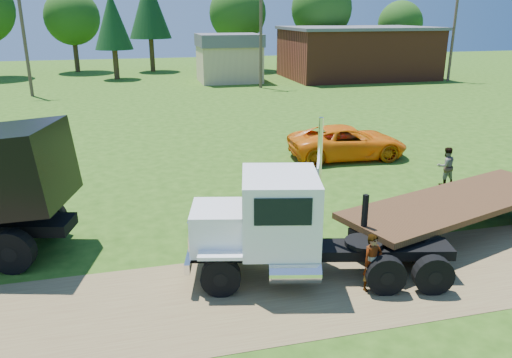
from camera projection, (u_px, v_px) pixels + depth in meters
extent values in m
plane|color=#274C10|center=(377.00, 279.00, 13.29)|extent=(140.00, 140.00, 0.00)
cube|color=brown|center=(377.00, 278.00, 13.29)|extent=(120.00, 4.20, 0.01)
cube|color=black|center=(322.00, 250.00, 13.27)|extent=(6.88, 2.41, 0.27)
cylinder|color=black|center=(221.00, 277.00, 12.37)|extent=(1.05, 0.54, 1.01)
cylinder|color=black|center=(221.00, 277.00, 12.37)|extent=(0.42, 0.41, 0.35)
cylinder|color=black|center=(224.00, 242.00, 14.23)|extent=(1.05, 0.54, 1.01)
cylinder|color=black|center=(224.00, 242.00, 14.23)|extent=(0.42, 0.41, 0.35)
cylinder|color=black|center=(386.00, 276.00, 12.44)|extent=(1.05, 0.54, 1.01)
cylinder|color=black|center=(386.00, 276.00, 12.44)|extent=(0.42, 0.41, 0.35)
cylinder|color=black|center=(368.00, 241.00, 14.30)|extent=(1.05, 0.54, 1.01)
cylinder|color=black|center=(368.00, 241.00, 14.30)|extent=(0.42, 0.41, 0.35)
cylinder|color=black|center=(433.00, 275.00, 12.46)|extent=(1.05, 0.54, 1.01)
cylinder|color=black|center=(433.00, 275.00, 12.46)|extent=(0.42, 0.41, 0.35)
cylinder|color=black|center=(409.00, 241.00, 14.32)|extent=(1.05, 0.54, 1.01)
cylinder|color=black|center=(409.00, 241.00, 14.32)|extent=(0.42, 0.41, 0.35)
cube|color=white|center=(224.00, 227.00, 13.01)|extent=(1.96, 1.89, 1.10)
cube|color=white|center=(192.00, 229.00, 13.01)|extent=(0.38, 1.35, 0.92)
cube|color=white|center=(191.00, 251.00, 13.21)|extent=(0.61, 2.08, 0.27)
cube|color=white|center=(280.00, 210.00, 12.89)|extent=(2.37, 2.58, 1.92)
cube|color=black|center=(243.00, 196.00, 12.74)|extent=(0.46, 1.79, 0.78)
cube|color=black|center=(283.00, 212.00, 11.71)|extent=(1.35, 0.35, 0.69)
cube|color=black|center=(278.00, 182.00, 13.81)|extent=(1.35, 0.35, 0.69)
cube|color=white|center=(220.00, 255.00, 12.18)|extent=(1.16, 0.65, 0.09)
cube|color=white|center=(224.00, 223.00, 14.04)|extent=(1.16, 0.65, 0.09)
cylinder|color=white|center=(295.00, 273.00, 12.29)|extent=(1.37, 0.83, 0.55)
cylinder|color=white|center=(318.00, 195.00, 13.31)|extent=(0.15, 0.15, 4.21)
cylinder|color=black|center=(364.00, 242.00, 13.22)|extent=(1.21, 1.21, 0.11)
cylinder|color=black|center=(0.00, 218.00, 15.65)|extent=(1.28, 0.67, 1.22)
cylinder|color=black|center=(0.00, 218.00, 15.65)|extent=(0.51, 0.50, 0.43)
cylinder|color=black|center=(12.00, 252.00, 13.44)|extent=(1.28, 0.67, 1.22)
cylinder|color=black|center=(12.00, 252.00, 13.44)|extent=(0.51, 0.50, 0.43)
cylinder|color=black|center=(46.00, 218.00, 15.66)|extent=(1.28, 0.67, 1.22)
cylinder|color=black|center=(46.00, 218.00, 15.66)|extent=(0.51, 0.50, 0.43)
imported|color=orange|center=(347.00, 142.00, 24.08)|extent=(5.80, 2.92, 1.58)
cube|color=#3C2113|center=(457.00, 202.00, 15.70)|extent=(8.51, 4.77, 0.18)
cube|color=black|center=(456.00, 209.00, 15.78)|extent=(8.08, 3.41, 0.25)
cylinder|color=black|center=(428.00, 250.00, 13.74)|extent=(1.06, 0.60, 1.02)
cylinder|color=black|center=(372.00, 224.00, 15.47)|extent=(1.06, 0.60, 1.02)
cylinder|color=black|center=(476.00, 194.00, 18.00)|extent=(1.06, 0.60, 1.02)
cube|color=black|center=(365.00, 212.00, 13.56)|extent=(0.15, 0.15, 1.02)
imported|color=#999999|center=(372.00, 263.00, 12.52)|extent=(0.63, 0.48, 1.53)
imported|color=#999999|center=(446.00, 166.00, 20.30)|extent=(0.77, 0.60, 1.58)
cube|color=brown|center=(357.00, 54.00, 53.45)|extent=(15.00, 10.00, 5.00)
cube|color=#56565B|center=(359.00, 28.00, 52.61)|extent=(15.40, 10.40, 0.30)
cube|color=tan|center=(229.00, 64.00, 50.41)|extent=(6.00, 5.00, 3.60)
cube|color=#56565B|center=(229.00, 40.00, 49.68)|extent=(6.20, 5.40, 1.20)
cylinder|color=brown|center=(25.00, 41.00, 40.77)|extent=(0.28, 0.28, 9.00)
cylinder|color=brown|center=(261.00, 38.00, 45.42)|extent=(0.28, 0.28, 9.00)
cylinder|color=brown|center=(453.00, 36.00, 50.08)|extent=(0.28, 0.28, 9.00)
cylinder|color=#312314|center=(76.00, 57.00, 58.94)|extent=(0.56, 0.56, 3.33)
sphere|color=#1C4B12|center=(72.00, 17.00, 57.50)|extent=(6.27, 6.27, 6.27)
cylinder|color=#312314|center=(152.00, 55.00, 59.22)|extent=(0.56, 0.56, 3.87)
cone|color=black|center=(149.00, 6.00, 57.48)|extent=(4.87, 4.87, 7.19)
cylinder|color=#312314|center=(238.00, 55.00, 60.54)|extent=(0.56, 0.56, 3.58)
sphere|color=#1C4B12|center=(238.00, 13.00, 59.00)|extent=(6.74, 6.74, 6.74)
cylinder|color=#312314|center=(320.00, 53.00, 61.45)|extent=(0.56, 0.56, 3.84)
sphere|color=#1C4B12|center=(322.00, 9.00, 59.79)|extent=(7.24, 7.24, 7.24)
cylinder|color=#312314|center=(397.00, 56.00, 63.31)|extent=(0.56, 0.56, 2.91)
sphere|color=#1C4B12|center=(400.00, 23.00, 62.05)|extent=(5.49, 5.49, 5.49)
cylinder|color=#312314|center=(116.00, 64.00, 52.42)|extent=(0.56, 0.56, 3.10)
cone|color=black|center=(112.00, 20.00, 51.03)|extent=(3.90, 3.90, 5.76)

